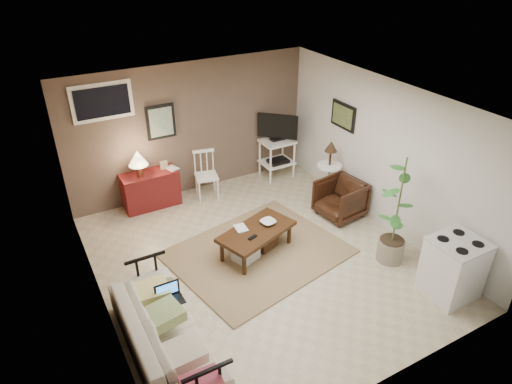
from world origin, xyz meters
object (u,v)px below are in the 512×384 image
stove (453,268)px  spindle_chair (206,176)px  sofa (164,327)px  red_console (150,187)px  side_table (330,164)px  coffee_table (256,240)px  armchair (340,197)px  tv_stand (277,145)px  potted_plant (398,207)px

stove → spindle_chair: bearing=114.1°
sofa → stove: bearing=-103.7°
red_console → side_table: bearing=-25.0°
coffee_table → stove: bearing=-47.9°
coffee_table → armchair: bearing=7.6°
tv_stand → armchair: (0.19, -1.76, -0.33)m
sofa → armchair: (3.59, 1.38, -0.04)m
spindle_chair → armchair: 2.43m
red_console → spindle_chair: red_console is taller
spindle_chair → side_table: 2.22m
stove → coffee_table: bearing=132.1°
side_table → stove: size_ratio=1.34×
red_console → tv_stand: 2.56m
armchair → spindle_chair: bearing=-142.3°
tv_stand → armchair: size_ratio=1.82×
spindle_chair → stove: 4.37m
coffee_table → side_table: side_table is taller
side_table → armchair: size_ratio=1.62×
coffee_table → side_table: 2.11m
armchair → sofa: bearing=-76.2°
tv_stand → side_table: tv_stand is taller
red_console → tv_stand: tv_stand is taller
spindle_chair → potted_plant: potted_plant is taller
stove → red_console: bearing=124.0°
coffee_table → sofa: sofa is taller
sofa → armchair: bearing=-69.0°
stove → tv_stand: bearing=93.7°
tv_stand → side_table: size_ratio=1.12×
armchair → tv_stand: bearing=179.0°
tv_stand → stove: tv_stand is taller
sofa → side_table: 4.21m
sofa → potted_plant: 3.52m
sofa → side_table: side_table is taller
potted_plant → armchair: bearing=85.6°
coffee_table → potted_plant: bearing=-33.5°
sofa → side_table: bearing=-62.8°
tv_stand → potted_plant: potted_plant is taller
red_console → armchair: bearing=-34.6°
armchair → stove: stove is taller
coffee_table → red_console: red_console is taller
armchair → potted_plant: size_ratio=0.42×
red_console → tv_stand: size_ratio=0.86×
sofa → tv_stand: size_ratio=1.55×
red_console → spindle_chair: bearing=-9.0°
armchair → potted_plant: potted_plant is taller
spindle_chair → stove: spindle_chair is taller
red_console → stove: red_console is taller
coffee_table → tv_stand: (1.58, 1.99, 0.44)m
armchair → side_table: bearing=157.9°
red_console → armchair: red_console is taller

